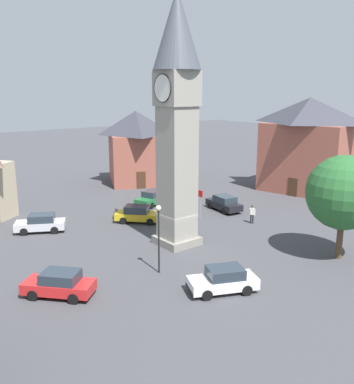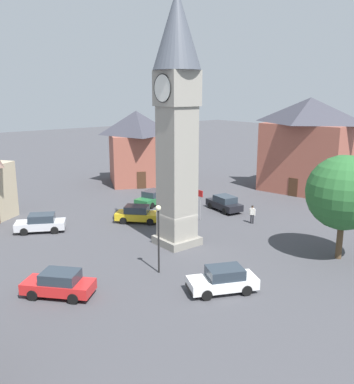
% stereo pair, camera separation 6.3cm
% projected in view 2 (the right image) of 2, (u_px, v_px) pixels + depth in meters
% --- Properties ---
extents(ground_plane, '(200.00, 200.00, 0.00)m').
position_uv_depth(ground_plane, '(177.00, 244.00, 33.78)').
color(ground_plane, '#424247').
extents(clock_tower, '(3.48, 3.48, 18.92)m').
position_uv_depth(clock_tower, '(177.00, 100.00, 31.20)').
color(clock_tower, gray).
rests_on(clock_tower, ground).
extents(car_blue_kerb, '(3.25, 4.46, 1.53)m').
position_uv_depth(car_blue_kerb, '(223.00, 280.00, 25.60)').
color(car_blue_kerb, white).
rests_on(car_blue_kerb, ground).
extents(car_silver_kerb, '(4.15, 4.07, 1.53)m').
position_uv_depth(car_silver_kerb, '(138.00, 214.00, 39.12)').
color(car_silver_kerb, gold).
rests_on(car_silver_kerb, ground).
extents(car_red_corner, '(4.34, 2.29, 1.53)m').
position_uv_depth(car_red_corner, '(224.00, 203.00, 42.82)').
color(car_red_corner, black).
rests_on(car_red_corner, ground).
extents(car_white_side, '(4.20, 4.01, 1.53)m').
position_uv_depth(car_white_side, '(59.00, 284.00, 25.09)').
color(car_white_side, red).
rests_on(car_white_side, ground).
extents(car_black_far, '(2.91, 4.45, 1.53)m').
position_uv_depth(car_black_far, '(153.00, 198.00, 44.94)').
color(car_black_far, '#236B38').
rests_on(car_black_far, ground).
extents(car_green_alley, '(3.46, 4.43, 1.53)m').
position_uv_depth(car_green_alley, '(41.00, 223.00, 36.48)').
color(car_green_alley, silver).
rests_on(car_green_alley, ground).
extents(pedestrian, '(0.48, 0.39, 1.69)m').
position_uv_depth(pedestrian, '(252.00, 213.00, 38.64)').
color(pedestrian, black).
rests_on(pedestrian, ground).
extents(tree, '(5.24, 5.24, 7.47)m').
position_uv_depth(tree, '(344.00, 193.00, 29.77)').
color(tree, brown).
rests_on(tree, ground).
extents(building_shop_left, '(11.11, 8.63, 10.93)m').
position_uv_depth(building_shop_left, '(308.00, 145.00, 49.86)').
color(building_shop_left, '#995142').
rests_on(building_shop_left, ground).
extents(building_terrace_right, '(10.28, 9.69, 9.19)m').
position_uv_depth(building_terrace_right, '(137.00, 146.00, 55.06)').
color(building_terrace_right, '#995142').
rests_on(building_terrace_right, ground).
extents(lamp_post, '(0.36, 0.36, 4.61)m').
position_uv_depth(lamp_post, '(158.00, 228.00, 27.74)').
color(lamp_post, black).
rests_on(lamp_post, ground).
extents(road_sign, '(0.60, 0.07, 2.80)m').
position_uv_depth(road_sign, '(200.00, 200.00, 39.53)').
color(road_sign, gray).
rests_on(road_sign, ground).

